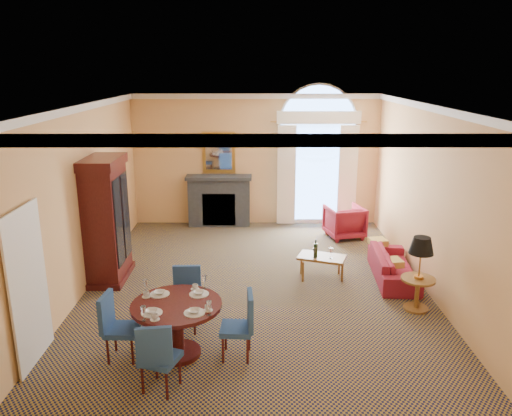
{
  "coord_description": "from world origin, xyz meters",
  "views": [
    {
      "loc": [
        -0.02,
        -8.33,
        3.79
      ],
      "look_at": [
        0.0,
        0.5,
        1.3
      ],
      "focal_mm": 35.0,
      "sensor_mm": 36.0,
      "label": 1
    }
  ],
  "objects_px": {
    "armchair": "(344,222)",
    "coffee_table": "(321,258)",
    "sofa": "(394,266)",
    "side_table": "(420,264)",
    "armoire": "(106,222)",
    "dining_table": "(177,317)"
  },
  "relations": [
    {
      "from": "dining_table",
      "to": "coffee_table",
      "type": "relative_size",
      "value": 1.27
    },
    {
      "from": "armchair",
      "to": "coffee_table",
      "type": "bearing_deg",
      "value": 56.62
    },
    {
      "from": "armoire",
      "to": "armchair",
      "type": "xyz_separation_m",
      "value": [
        4.76,
        2.33,
        -0.73
      ]
    },
    {
      "from": "coffee_table",
      "to": "sofa",
      "type": "bearing_deg",
      "value": 18.44
    },
    {
      "from": "sofa",
      "to": "side_table",
      "type": "xyz_separation_m",
      "value": [
        0.05,
        -1.22,
        0.53
      ]
    },
    {
      "from": "armoire",
      "to": "coffee_table",
      "type": "xyz_separation_m",
      "value": [
        3.93,
        -0.01,
        -0.69
      ]
    },
    {
      "from": "armchair",
      "to": "coffee_table",
      "type": "xyz_separation_m",
      "value": [
        -0.83,
        -2.34,
        0.04
      ]
    },
    {
      "from": "armoire",
      "to": "armchair",
      "type": "bearing_deg",
      "value": 26.05
    },
    {
      "from": "armoire",
      "to": "side_table",
      "type": "relative_size",
      "value": 1.88
    },
    {
      "from": "coffee_table",
      "to": "side_table",
      "type": "height_order",
      "value": "side_table"
    },
    {
      "from": "sofa",
      "to": "coffee_table",
      "type": "xyz_separation_m",
      "value": [
        -1.34,
        0.03,
        0.15
      ]
    },
    {
      "from": "sofa",
      "to": "side_table",
      "type": "height_order",
      "value": "side_table"
    },
    {
      "from": "armoire",
      "to": "coffee_table",
      "type": "distance_m",
      "value": 3.99
    },
    {
      "from": "armchair",
      "to": "side_table",
      "type": "bearing_deg",
      "value": 84.97
    },
    {
      "from": "dining_table",
      "to": "armchair",
      "type": "distance_m",
      "value": 5.82
    },
    {
      "from": "dining_table",
      "to": "sofa",
      "type": "xyz_separation_m",
      "value": [
        3.62,
        2.55,
        -0.31
      ]
    },
    {
      "from": "armoire",
      "to": "side_table",
      "type": "height_order",
      "value": "armoire"
    },
    {
      "from": "armoire",
      "to": "sofa",
      "type": "xyz_separation_m",
      "value": [
        5.27,
        -0.05,
        -0.84
      ]
    },
    {
      "from": "coffee_table",
      "to": "dining_table",
      "type": "bearing_deg",
      "value": -111.62
    },
    {
      "from": "armchair",
      "to": "coffee_table",
      "type": "relative_size",
      "value": 0.85
    },
    {
      "from": "armoire",
      "to": "dining_table",
      "type": "distance_m",
      "value": 3.12
    },
    {
      "from": "dining_table",
      "to": "side_table",
      "type": "distance_m",
      "value": 3.9
    }
  ]
}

